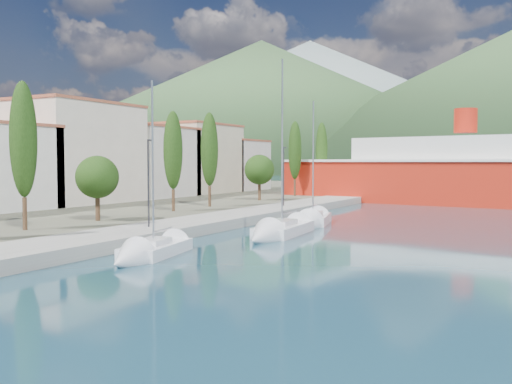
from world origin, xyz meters
The scene contains 9 objects.
ground centered at (0.00, 120.00, 0.00)m, with size 1400.00×1400.00×0.00m, color #1A3F4F.
quay centered at (-9.00, 26.00, 0.40)m, with size 5.00×88.00×0.80m, color gray.
land_strip centered at (-47.00, 36.00, 0.35)m, with size 70.00×148.00×0.70m, color #565644.
town_buildings centered at (-32.00, 36.91, 5.57)m, with size 9.20×69.20×11.30m.
tree_row centered at (-15.82, 32.48, 5.91)m, with size 3.61×63.30×10.62m.
lamp_posts centered at (-9.00, 15.20, 4.08)m, with size 0.15×43.96×6.06m.
sailboat_near centered at (-3.72, 7.84, 0.29)m, with size 3.72×7.75×10.70m.
sailboat_mid centered at (-1.42, 19.12, 0.33)m, with size 3.33×9.65×13.62m.
sailboat_far centered at (-2.04, 27.37, 0.32)m, with size 4.31×8.14×11.42m.
Camera 1 is at (16.08, -16.16, 5.29)m, focal length 40.00 mm.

